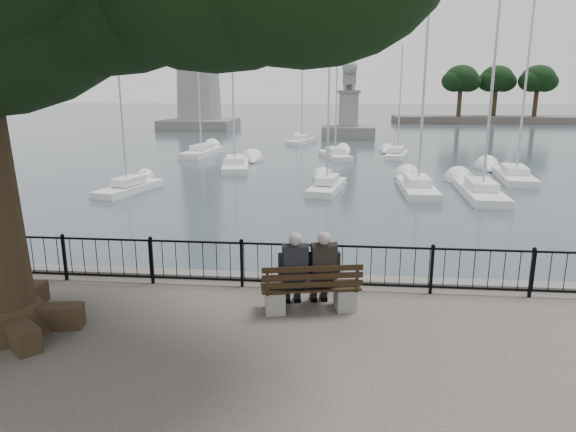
# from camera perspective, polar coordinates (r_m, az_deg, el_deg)

# --- Properties ---
(harbor) EXTENTS (260.00, 260.00, 1.20)m
(harbor) POSITION_cam_1_polar(r_m,az_deg,el_deg) (11.81, 0.24, -9.36)
(harbor) COLOR #5E5B55
(harbor) RESTS_ON ground
(railing) EXTENTS (22.06, 0.06, 1.00)m
(railing) POSITION_cam_1_polar(r_m,az_deg,el_deg) (10.97, 0.00, -5.29)
(railing) COLOR black
(railing) RESTS_ON ground
(bench) EXTENTS (1.97, 0.94, 1.00)m
(bench) POSITION_cam_1_polar(r_m,az_deg,el_deg) (9.96, 2.53, -8.62)
(bench) COLOR slate
(bench) RESTS_ON ground
(person_left) EXTENTS (0.55, 0.84, 1.59)m
(person_left) POSITION_cam_1_polar(r_m,az_deg,el_deg) (9.88, 0.70, -6.41)
(person_left) COLOR black
(person_left) RESTS_ON ground
(person_right) EXTENTS (0.55, 0.84, 1.59)m
(person_right) POSITION_cam_1_polar(r_m,az_deg,el_deg) (9.96, 3.82, -6.29)
(person_right) COLOR black
(person_right) RESTS_ON ground
(lighthouse) EXTENTS (9.48, 9.48, 29.19)m
(lighthouse) POSITION_cam_1_polar(r_m,az_deg,el_deg) (72.71, -10.14, 19.17)
(lighthouse) COLOR #5E5B55
(lighthouse) RESTS_ON ground
(lion_monument) EXTENTS (5.66, 5.66, 8.44)m
(lion_monument) POSITION_cam_1_polar(r_m,az_deg,el_deg) (57.84, 6.70, 10.66)
(lion_monument) COLOR #5E5B55
(lion_monument) RESTS_ON ground
(sailboat_a) EXTENTS (2.23, 4.80, 9.23)m
(sailboat_a) POSITION_cam_1_polar(r_m,az_deg,el_deg) (27.94, -17.25, 3.17)
(sailboat_a) COLOR silver
(sailboat_a) RESTS_ON ground
(sailboat_b) EXTENTS (2.56, 6.03, 13.65)m
(sailboat_b) POSITION_cam_1_polar(r_m,az_deg,el_deg) (34.80, -5.84, 5.84)
(sailboat_b) COLOR silver
(sailboat_b) RESTS_ON ground
(sailboat_c) EXTENTS (1.58, 5.66, 11.15)m
(sailboat_c) POSITION_cam_1_polar(r_m,az_deg,el_deg) (27.49, 14.15, 3.25)
(sailboat_c) COLOR silver
(sailboat_c) RESTS_ON ground
(sailboat_d) EXTENTS (2.46, 6.18, 11.43)m
(sailboat_d) POSITION_cam_1_polar(r_m,az_deg,el_deg) (33.09, 23.82, 4.22)
(sailboat_d) COLOR silver
(sailboat_d) RESTS_ON ground
(sailboat_e) EXTENTS (2.45, 6.31, 14.46)m
(sailboat_e) POSITION_cam_1_polar(r_m,az_deg,el_deg) (42.82, -9.49, 7.22)
(sailboat_e) COLOR silver
(sailboat_e) RESTS_ON ground
(sailboat_f) EXTENTS (2.80, 5.44, 10.95)m
(sailboat_f) POSITION_cam_1_polar(r_m,az_deg,el_deg) (40.45, 5.26, 6.88)
(sailboat_f) COLOR silver
(sailboat_f) RESTS_ON ground
(sailboat_g) EXTENTS (2.41, 4.91, 8.61)m
(sailboat_g) POSITION_cam_1_polar(r_m,az_deg,el_deg) (41.84, 12.01, 6.80)
(sailboat_g) COLOR silver
(sailboat_g) RESTS_ON ground
(sailboat_h) EXTENTS (2.95, 5.32, 13.08)m
(sailboat_h) POSITION_cam_1_polar(r_m,az_deg,el_deg) (51.94, 1.54, 8.51)
(sailboat_h) COLOR silver
(sailboat_h) RESTS_ON ground
(sailboat_i) EXTENTS (1.94, 5.99, 11.52)m
(sailboat_i) POSITION_cam_1_polar(r_m,az_deg,el_deg) (27.12, 20.63, 2.65)
(sailboat_i) COLOR silver
(sailboat_i) RESTS_ON ground
(sailboat_j) EXTENTS (2.10, 4.88, 8.50)m
(sailboat_j) POSITION_cam_1_polar(r_m,az_deg,el_deg) (27.16, 4.38, 3.42)
(sailboat_j) COLOR silver
(sailboat_j) RESTS_ON ground
(far_shore) EXTENTS (30.00, 8.60, 9.18)m
(far_shore) POSITION_cam_1_polar(r_m,az_deg,el_deg) (90.66, 21.83, 12.09)
(far_shore) COLOR #47413B
(far_shore) RESTS_ON ground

